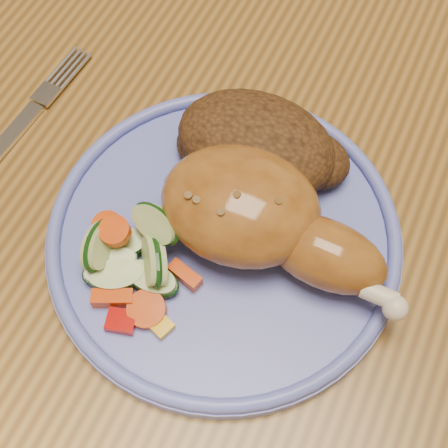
# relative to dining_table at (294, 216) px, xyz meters

# --- Properties ---
(ground) EXTENTS (4.00, 4.00, 0.00)m
(ground) POSITION_rel_dining_table_xyz_m (0.00, 0.00, -0.67)
(ground) COLOR brown
(ground) RESTS_ON ground
(dining_table) EXTENTS (0.90, 1.40, 0.75)m
(dining_table) POSITION_rel_dining_table_xyz_m (0.00, 0.00, 0.00)
(dining_table) COLOR brown
(dining_table) RESTS_ON ground
(plate) EXTENTS (0.25, 0.25, 0.01)m
(plate) POSITION_rel_dining_table_xyz_m (-0.03, -0.09, 0.09)
(plate) COLOR #5B65C1
(plate) RESTS_ON dining_table
(plate_rim) EXTENTS (0.25, 0.25, 0.01)m
(plate_rim) POSITION_rel_dining_table_xyz_m (-0.03, -0.09, 0.10)
(plate_rim) COLOR #5B65C1
(plate_rim) RESTS_ON plate
(chicken_leg) EXTENTS (0.19, 0.10, 0.06)m
(chicken_leg) POSITION_rel_dining_table_xyz_m (-0.01, -0.08, 0.12)
(chicken_leg) COLOR #965B1F
(chicken_leg) RESTS_ON plate
(rice_pilaf) EXTENTS (0.13, 0.09, 0.05)m
(rice_pilaf) POSITION_rel_dining_table_xyz_m (-0.03, -0.02, 0.12)
(rice_pilaf) COLOR #462911
(rice_pilaf) RESTS_ON plate
(vegetable_pile) EXTENTS (0.09, 0.10, 0.04)m
(vegetable_pile) POSITION_rel_dining_table_xyz_m (-0.07, -0.14, 0.11)
(vegetable_pile) COLOR #A50A05
(vegetable_pile) RESTS_ON plate
(fork) EXTENTS (0.03, 0.16, 0.00)m
(fork) POSITION_rel_dining_table_xyz_m (-0.22, -0.07, 0.09)
(fork) COLOR silver
(fork) RESTS_ON dining_table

